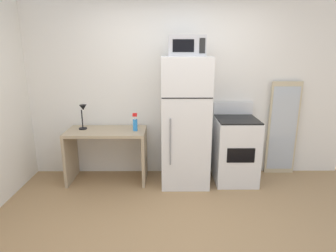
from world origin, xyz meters
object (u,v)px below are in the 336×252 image
at_px(oven_range, 235,150).
at_px(spray_bottle, 135,124).
at_px(desk, 107,146).
at_px(microwave, 186,46).
at_px(desk_lamp, 83,113).
at_px(refrigerator, 185,122).
at_px(leaning_mirror, 283,129).

bearing_deg(oven_range, spray_bottle, -179.89).
bearing_deg(desk, microwave, -3.67).
xyz_separation_m(desk_lamp, oven_range, (2.14, -0.07, -0.52)).
height_order(spray_bottle, microwave, microwave).
distance_m(spray_bottle, microwave, 1.24).
bearing_deg(spray_bottle, desk_lamp, 174.68).
relative_size(microwave, oven_range, 0.42).
distance_m(desk, spray_bottle, 0.53).
height_order(desk_lamp, microwave, microwave).
height_order(desk, oven_range, oven_range).
bearing_deg(spray_bottle, oven_range, 0.11).
height_order(refrigerator, oven_range, refrigerator).
xyz_separation_m(desk, refrigerator, (1.10, -0.05, 0.36)).
distance_m(refrigerator, microwave, 1.01).
xyz_separation_m(desk, microwave, (1.10, -0.07, 1.36)).
xyz_separation_m(spray_bottle, refrigerator, (0.69, -0.03, 0.03)).
bearing_deg(desk, leaning_mirror, 5.20).
xyz_separation_m(desk_lamp, spray_bottle, (0.73, -0.07, -0.14)).
distance_m(desk_lamp, refrigerator, 1.42).
bearing_deg(refrigerator, leaning_mirror, 10.89).
distance_m(oven_range, leaning_mirror, 0.83).
xyz_separation_m(refrigerator, oven_range, (0.72, 0.03, -0.41)).
relative_size(desk_lamp, oven_range, 0.32).
xyz_separation_m(desk, oven_range, (1.82, -0.02, -0.05)).
height_order(refrigerator, leaning_mirror, refrigerator).
xyz_separation_m(desk_lamp, leaning_mirror, (2.89, 0.19, -0.29)).
height_order(oven_range, leaning_mirror, leaning_mirror).
bearing_deg(microwave, oven_range, 3.90).
relative_size(desk_lamp, leaning_mirror, 0.25).
distance_m(desk_lamp, microwave, 1.68).
distance_m(desk_lamp, leaning_mirror, 2.91).
bearing_deg(desk, refrigerator, -2.57).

